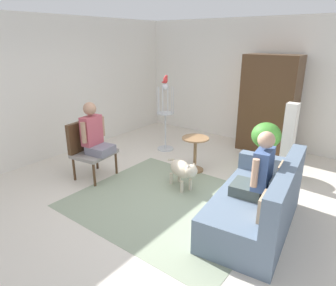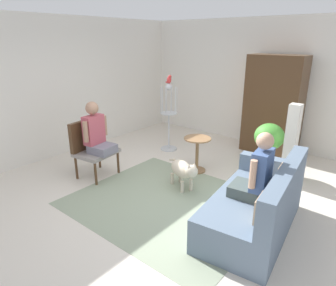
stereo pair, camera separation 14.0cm
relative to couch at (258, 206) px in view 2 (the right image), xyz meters
name	(u,v)px [view 2 (the right image)]	position (x,y,z in m)	size (l,w,h in m)	color
ground_plane	(165,195)	(-1.46, -0.09, -0.33)	(7.89, 7.89, 0.00)	beige
back_wall	(260,83)	(-1.46, 3.25, 1.07)	(6.34, 0.12, 2.79)	silver
left_wall	(67,87)	(-4.40, 0.21, 1.07)	(0.12, 7.17, 2.79)	silver
area_rug	(169,202)	(-1.28, -0.22, -0.32)	(2.76, 2.36, 0.01)	gray
couch	(258,206)	(0.00, 0.00, 0.00)	(1.11, 1.89, 0.93)	slate
armchair	(91,144)	(-2.99, -0.32, 0.26)	(0.65, 0.74, 1.00)	#4C331E
person_on_couch	(257,173)	(-0.04, -0.04, 0.47)	(0.49, 0.53, 0.86)	#444F4B
person_on_armchair	(96,132)	(-2.83, -0.30, 0.50)	(0.50, 0.53, 0.88)	slate
round_end_table	(197,151)	(-1.60, 0.99, 0.07)	(0.49, 0.49, 0.65)	olive
dog	(183,170)	(-1.39, 0.27, 0.01)	(0.77, 0.44, 0.55)	beige
bird_cage_stand	(169,120)	(-2.74, 1.56, 0.36)	(0.36, 0.36, 1.46)	silver
parrot	(169,79)	(-2.73, 1.56, 1.22)	(0.17, 0.10, 0.17)	red
potted_plant	(269,140)	(-0.59, 1.77, 0.29)	(0.53, 0.53, 0.92)	#4C5156
column_lamp	(291,146)	(-0.14, 1.55, 0.35)	(0.20, 0.20, 1.38)	#4C4742
armoire_cabinet	(273,105)	(-0.97, 2.84, 0.70)	(1.12, 0.56, 2.05)	#4C331E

